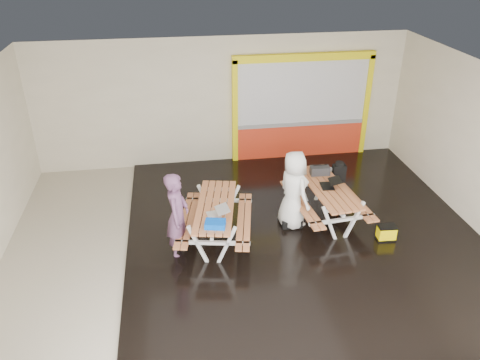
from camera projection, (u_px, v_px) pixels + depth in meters
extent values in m
cube|color=#BDB3A0|center=(246.00, 241.00, 10.16)|extent=(10.00, 8.00, 0.01)
cube|color=white|center=(248.00, 80.00, 8.51)|extent=(10.00, 8.00, 0.01)
cube|color=beige|center=(222.00, 102.00, 12.83)|extent=(10.00, 0.01, 3.50)
cube|color=beige|center=(301.00, 311.00, 5.84)|extent=(10.00, 0.01, 3.50)
cube|color=black|center=(303.00, 235.00, 10.31)|extent=(7.50, 7.98, 0.05)
cube|color=red|center=(299.00, 141.00, 13.65)|extent=(3.60, 0.12, 1.00)
cube|color=gray|center=(301.00, 124.00, 13.40)|extent=(3.60, 0.14, 0.10)
cube|color=silver|center=(302.00, 92.00, 12.98)|extent=(3.60, 0.08, 1.72)
cube|color=#FFED0E|center=(235.00, 113.00, 12.94)|extent=(0.14, 0.16, 2.90)
cube|color=#FFED0E|center=(366.00, 106.00, 13.45)|extent=(0.14, 0.16, 2.90)
cube|color=#FFED0E|center=(305.00, 57.00, 12.51)|extent=(3.88, 0.16, 0.20)
cube|color=#B26C41|center=(201.00, 206.00, 9.81)|extent=(0.55, 2.14, 0.04)
cube|color=#B26C41|center=(208.00, 206.00, 9.81)|extent=(0.55, 2.14, 0.04)
cube|color=#B26C41|center=(215.00, 206.00, 9.80)|extent=(0.55, 2.14, 0.04)
cube|color=#B26C41|center=(223.00, 206.00, 9.80)|extent=(0.55, 2.14, 0.04)
cube|color=#B26C41|center=(230.00, 207.00, 9.79)|extent=(0.55, 2.14, 0.04)
cube|color=white|center=(198.00, 244.00, 9.27)|extent=(0.40, 0.14, 0.86)
cube|color=white|center=(227.00, 245.00, 9.25)|extent=(0.40, 0.14, 0.86)
cube|color=white|center=(212.00, 243.00, 9.24)|extent=(1.46, 0.35, 0.06)
cube|color=white|center=(212.00, 231.00, 9.11)|extent=(0.73, 0.20, 0.06)
cube|color=white|center=(207.00, 202.00, 10.72)|extent=(0.40, 0.14, 0.86)
cube|color=white|center=(231.00, 202.00, 10.70)|extent=(0.40, 0.14, 0.86)
cube|color=white|center=(219.00, 200.00, 10.68)|extent=(1.46, 0.35, 0.06)
cube|color=white|center=(219.00, 189.00, 10.55)|extent=(0.73, 0.20, 0.06)
cube|color=white|center=(216.00, 215.00, 9.90)|extent=(0.40, 1.75, 0.06)
cube|color=#B26C41|center=(184.00, 219.00, 9.98)|extent=(0.54, 2.14, 0.04)
cube|color=#B26C41|center=(191.00, 219.00, 9.97)|extent=(0.54, 2.14, 0.04)
cube|color=#B26C41|center=(241.00, 220.00, 9.94)|extent=(0.54, 2.14, 0.04)
cube|color=#B26C41|center=(248.00, 220.00, 9.93)|extent=(0.54, 2.14, 0.04)
cube|color=#B26C41|center=(315.00, 189.00, 10.44)|extent=(0.34, 2.16, 0.04)
cube|color=#B26C41|center=(321.00, 188.00, 10.48)|extent=(0.34, 2.16, 0.04)
cube|color=#B26C41|center=(328.00, 187.00, 10.51)|extent=(0.34, 2.16, 0.04)
cube|color=#B26C41|center=(334.00, 187.00, 10.54)|extent=(0.34, 2.16, 0.04)
cube|color=#B26C41|center=(340.00, 186.00, 10.58)|extent=(0.34, 2.16, 0.04)
cube|color=white|center=(329.00, 223.00, 9.93)|extent=(0.40, 0.10, 0.86)
cube|color=white|center=(354.00, 220.00, 10.05)|extent=(0.40, 0.10, 0.86)
cube|color=white|center=(342.00, 220.00, 9.96)|extent=(1.48, 0.20, 0.06)
cube|color=white|center=(343.00, 208.00, 9.83)|extent=(0.73, 0.13, 0.06)
cube|color=white|center=(301.00, 187.00, 11.33)|extent=(0.40, 0.10, 0.86)
cube|color=white|center=(323.00, 184.00, 11.45)|extent=(0.40, 0.10, 0.86)
cube|color=white|center=(313.00, 184.00, 11.37)|extent=(1.48, 0.20, 0.06)
cube|color=white|center=(313.00, 173.00, 11.24)|extent=(0.73, 0.13, 0.06)
cube|color=white|center=(327.00, 196.00, 10.61)|extent=(0.23, 1.77, 0.06)
cube|color=#B26C41|center=(298.00, 204.00, 10.52)|extent=(0.33, 2.16, 0.04)
cube|color=#B26C41|center=(305.00, 203.00, 10.55)|extent=(0.33, 2.16, 0.04)
cube|color=#B26C41|center=(348.00, 197.00, 10.77)|extent=(0.33, 2.16, 0.04)
cube|color=#B26C41|center=(354.00, 196.00, 10.81)|extent=(0.33, 2.16, 0.04)
imported|color=#674063|center=(178.00, 216.00, 9.36)|extent=(0.60, 0.76, 1.84)
imported|color=white|center=(294.00, 190.00, 10.27)|extent=(0.85, 1.02, 1.79)
cube|color=silver|center=(214.00, 216.00, 9.41)|extent=(0.31, 0.41, 0.02)
cube|color=silver|center=(222.00, 209.00, 9.39)|extent=(0.29, 0.41, 0.07)
cube|color=silver|center=(222.00, 209.00, 9.39)|extent=(0.25, 0.36, 0.06)
cube|color=black|center=(327.00, 186.00, 10.50)|extent=(0.30, 0.40, 0.02)
cube|color=black|center=(335.00, 180.00, 10.45)|extent=(0.28, 0.40, 0.07)
cube|color=silver|center=(335.00, 181.00, 10.45)|extent=(0.24, 0.35, 0.06)
cube|color=blue|center=(215.00, 224.00, 9.07)|extent=(0.44, 0.35, 0.11)
cube|color=black|center=(320.00, 170.00, 10.97)|extent=(0.45, 0.24, 0.20)
cylinder|color=black|center=(320.00, 165.00, 10.91)|extent=(0.33, 0.04, 0.03)
cube|color=black|center=(339.00, 173.00, 11.30)|extent=(0.31, 0.21, 0.44)
cylinder|color=black|center=(340.00, 164.00, 11.19)|extent=(0.20, 0.20, 0.11)
cube|color=black|center=(291.00, 222.00, 10.57)|extent=(0.45, 0.34, 0.17)
cube|color=black|center=(385.00, 238.00, 10.12)|extent=(0.40, 0.27, 0.04)
cube|color=#EFD300|center=(386.00, 233.00, 10.05)|extent=(0.38, 0.25, 0.29)
cube|color=black|center=(387.00, 227.00, 9.98)|extent=(0.40, 0.27, 0.03)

